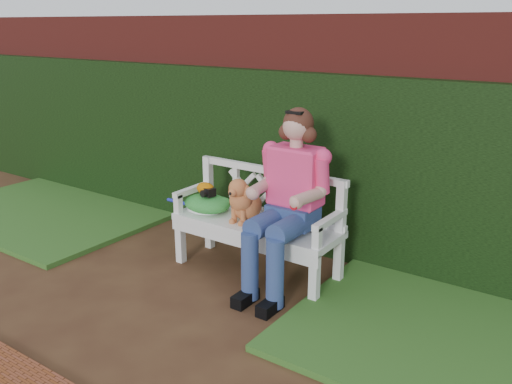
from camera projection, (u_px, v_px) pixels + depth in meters
The scene contains 12 objects.
ground at pixel (142, 300), 4.34m from camera, with size 60.00×60.00×0.00m, color #381F14.
brick_wall at pixel (272, 128), 5.50m from camera, with size 10.00×0.30×2.20m, color maroon.
ivy_hedge at pixel (260, 157), 5.40m from camera, with size 10.00×0.18×1.70m, color #193610.
grass_left at pixel (53, 210), 6.34m from camera, with size 2.60×2.00×0.05m, color #325C22.
grass_right at pixel (483, 342), 3.73m from camera, with size 2.60×2.00×0.05m, color #325C22.
garden_bench at pixel (256, 247), 4.75m from camera, with size 1.58×0.60×0.48m, color white, non-canonical shape.
seated_woman at pixel (292, 199), 4.38m from camera, with size 0.64×0.85×1.52m, color #FB403C, non-canonical shape.
dog at pixel (245, 198), 4.66m from camera, with size 0.27×0.36×0.40m, color olive, non-canonical shape.
tennis_racket at pixel (202, 208), 4.99m from camera, with size 0.67×0.28×0.03m, color silver, non-canonical shape.
green_bag at pixel (207, 203), 4.92m from camera, with size 0.45×0.35×0.16m, color #2C802F, non-canonical shape.
camera_item at pixel (209, 192), 4.87m from camera, with size 0.11×0.09×0.08m, color black.
baseball_glove at pixel (205, 188), 4.91m from camera, with size 0.18×0.13×0.11m, color #BE6503.
Camera 1 is at (2.97, -2.67, 2.12)m, focal length 38.00 mm.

